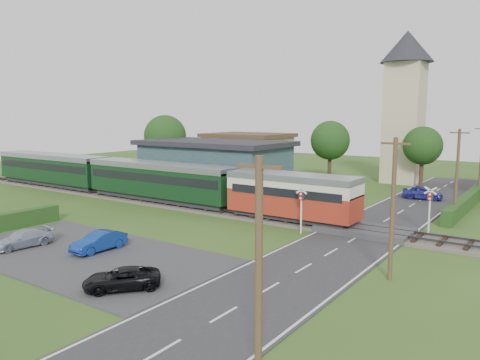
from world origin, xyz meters
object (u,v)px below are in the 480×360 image
Objects in this scene: crossing_signal_near at (301,203)px; pedestrian_near at (221,190)px; pedestrian_far at (147,181)px; station_building at (214,165)px; car_park_blue at (99,241)px; church_tower at (405,96)px; equipment_hut at (122,174)px; car_park_dark at (122,279)px; car_park_silver at (23,239)px; crossing_signal_far at (430,203)px; car_on_road at (423,193)px; house_west at (248,153)px; train at (136,177)px.

crossing_signal_near reaches higher than pedestrian_near.
station_building is at bearing -48.39° from pedestrian_far.
church_tower is at bearing 82.26° from car_park_blue.
church_tower is at bearing 48.59° from station_building.
car_park_dark is (22.50, -19.70, -1.18)m from equipment_hut.
car_park_silver is (-4.44, -2.15, -0.05)m from car_park_blue.
pedestrian_far reaches higher than car_park_blue.
car_park_silver is (-10.79, -41.27, -9.63)m from church_tower.
car_park_silver is 1.01× the size of car_park_dark.
car_on_road is at bearing 105.23° from crossing_signal_far.
equipment_hut is at bearing 131.12° from car_park_silver.
house_west is 35.26m from crossing_signal_far.
car_on_road is at bearing -72.70° from pedestrian_far.
equipment_hut is 1.70× the size of pedestrian_far.
crossing_signal_far reaches higher than pedestrian_far.
train is at bearing -156.61° from pedestrian_far.
car_park_silver is at bearing -146.19° from car_park_dark.
station_building is at bearing 112.84° from car_park_blue.
train is 13.18× the size of crossing_signal_near.
car_on_road is at bearing 120.90° from car_park_dark.
church_tower is 11.71× the size of pedestrian_far.
crossing_signal_far is at bearing 104.92° from car_park_dark.
car_park_silver is 10.37m from car_park_dark.
equipment_hut is at bearing 167.06° from crossing_signal_near.
crossing_signal_near is 13.31m from car_park_blue.
house_west is at bearing -7.70° from pedestrian_far.
car_park_dark is at bearing -41.20° from equipment_hut.
train is 12.17× the size of car_park_silver.
crossing_signal_far is (31.60, -0.81, 0.39)m from equipment_hut.
house_west is 39.42m from car_park_silver.
crossing_signal_far is at bearing -35.77° from house_west.
equipment_hut is at bearing 137.04° from car_park_blue.
car_park_blue is (-7.75, -10.72, -1.50)m from crossing_signal_near.
equipment_hut is 0.78× the size of crossing_signal_far.
church_tower is at bearing 110.02° from crossing_signal_far.
house_west is 2.96× the size of car_on_road.
train is 12.30× the size of car_park_dark.
train reaches higher than crossing_signal_near.
car_park_silver is at bearing -56.54° from equipment_hut.
equipment_hut is 25.04m from crossing_signal_near.
car_on_road is at bearing 18.24° from station_building.
crossing_signal_far is at bearing -1.46° from equipment_hut.
crossing_signal_far is at bearing -169.37° from car_on_road.
station_building is at bearing 107.50° from car_park_silver.
train is 4.00× the size of house_west.
train is at bearing 120.95° from car_park_silver.
car_park_blue reaches higher than car_park_silver.
equipment_hut is 0.75× the size of car_park_blue.
crossing_signal_near reaches higher than car_park_silver.
pedestrian_far is at bearing 177.85° from crossing_signal_far.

